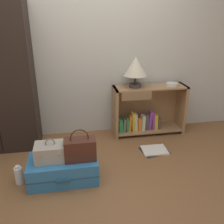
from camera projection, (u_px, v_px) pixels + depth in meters
ground_plane at (109, 192)px, 2.58m from camera, size 9.00×9.00×0.00m
back_wall at (91, 45)px, 3.46m from camera, size 6.40×0.10×2.60m
bookshelf at (146, 111)px, 3.73m from camera, size 1.07×0.34×0.73m
table_lamp at (136, 67)px, 3.43m from camera, size 0.33×0.33×0.43m
bowl at (172, 84)px, 3.59m from camera, size 0.17×0.17×0.04m
suitcase_large at (63, 169)px, 2.73m from camera, size 0.75×0.43×0.26m
train_case at (51, 152)px, 2.64m from camera, size 0.33×0.25×0.25m
handbag at (80, 149)px, 2.63m from camera, size 0.33×0.17×0.36m
bottle at (19, 175)px, 2.68m from camera, size 0.08×0.08×0.21m
open_book_on_floor at (154, 150)px, 3.34m from camera, size 0.39×0.34×0.02m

